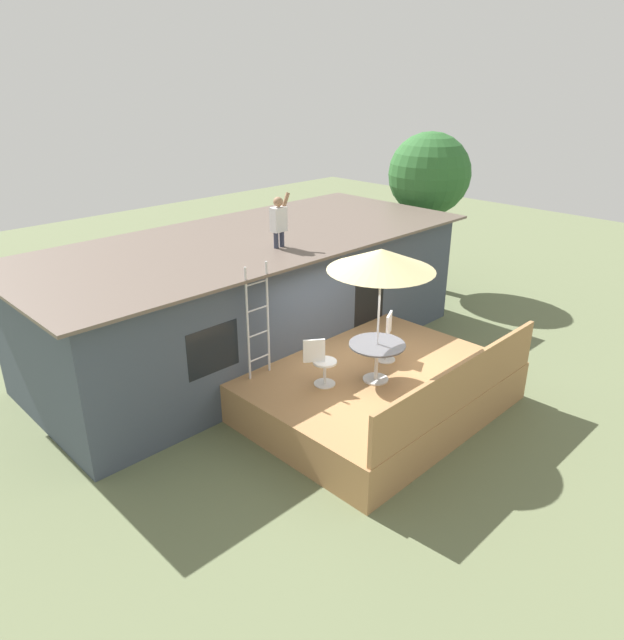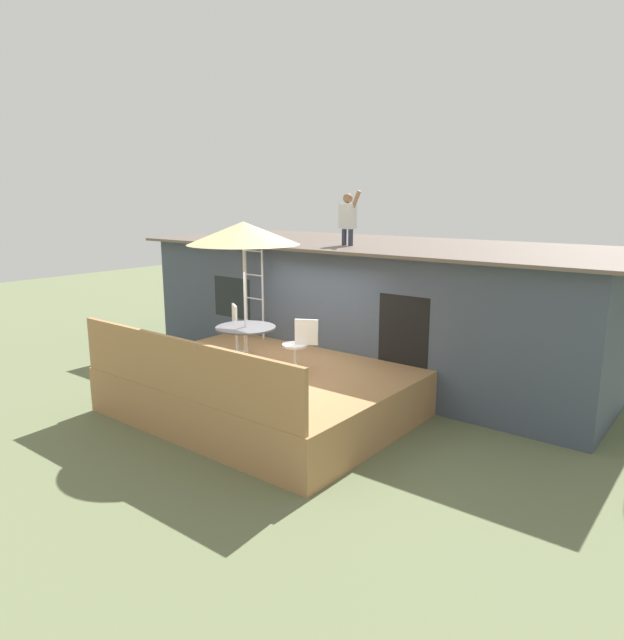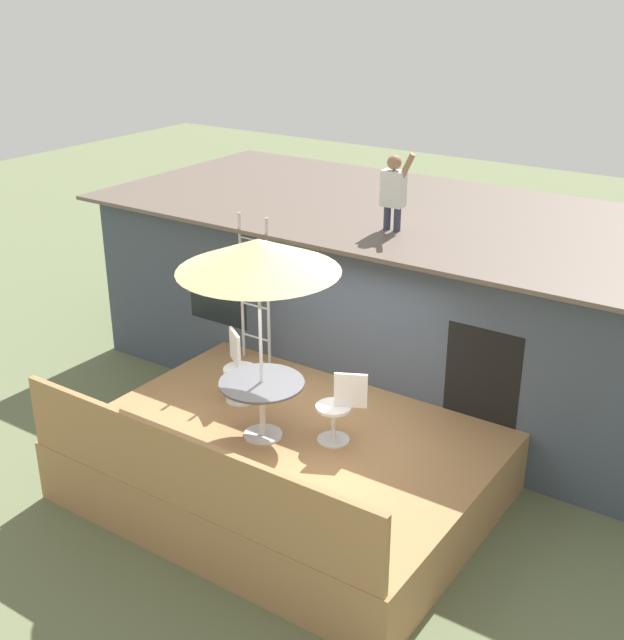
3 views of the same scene
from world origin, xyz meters
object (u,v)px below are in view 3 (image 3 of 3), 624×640
(patio_umbrella, at_px, (258,255))
(person_figure, at_px, (394,187))
(patio_table, at_px, (262,394))
(patio_chair_right, at_px, (340,408))
(step_ladder, at_px, (255,290))
(patio_chair_left, at_px, (238,367))

(patio_umbrella, relative_size, person_figure, 2.29)
(patio_table, xyz_separation_m, patio_umbrella, (0.00, 0.00, 1.76))
(patio_umbrella, bearing_deg, patio_chair_right, 26.83)
(patio_table, relative_size, person_figure, 0.94)
(patio_table, relative_size, patio_chair_right, 1.13)
(patio_chair_right, bearing_deg, patio_table, -0.00)
(patio_umbrella, xyz_separation_m, person_figure, (0.17, 2.83, 0.23))
(person_figure, xyz_separation_m, patio_chair_right, (0.68, -2.41, -2.12))
(step_ladder, xyz_separation_m, patio_chair_right, (2.25, -1.26, -0.64))
(patio_chair_right, bearing_deg, person_figure, -101.09)
(patio_table, relative_size, patio_umbrella, 0.41)
(patio_table, distance_m, patio_chair_left, 1.05)
(step_ladder, bearing_deg, patio_chair_left, -63.24)
(patio_umbrella, distance_m, step_ladder, 2.53)
(patio_umbrella, relative_size, patio_chair_left, 2.76)
(patio_table, xyz_separation_m, patio_chair_right, (0.85, 0.43, -0.13))
(patio_table, height_order, patio_umbrella, patio_umbrella)
(patio_table, height_order, person_figure, person_figure)
(step_ladder, distance_m, person_figure, 2.44)
(patio_umbrella, distance_m, patio_chair_left, 2.16)
(patio_table, xyz_separation_m, step_ladder, (-1.41, 1.69, 0.51))
(patio_table, relative_size, patio_chair_left, 1.13)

